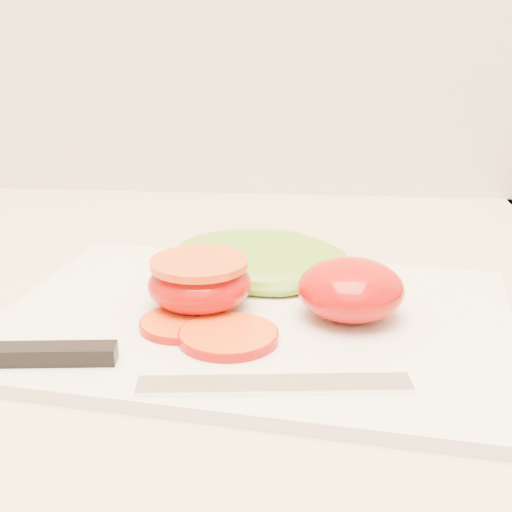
{
  "coord_description": "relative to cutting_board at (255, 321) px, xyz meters",
  "views": [
    {
      "loc": [
        -0.08,
        1.08,
        1.16
      ],
      "look_at": [
        -0.12,
        1.59,
        0.99
      ],
      "focal_mm": 50.0,
      "sensor_mm": 36.0,
      "label": 1
    }
  ],
  "objects": [
    {
      "name": "cutting_board",
      "position": [
        0.0,
        0.0,
        0.0
      ],
      "size": [
        0.42,
        0.33,
        0.01
      ],
      "primitive_type": "cube",
      "rotation": [
        0.0,
        0.0,
        -0.13
      ],
      "color": "white",
      "rests_on": "counter"
    },
    {
      "name": "tomato_half_dome",
      "position": [
        0.07,
        0.0,
        0.03
      ],
      "size": [
        0.08,
        0.08,
        0.04
      ],
      "primitive_type": "ellipsoid",
      "color": "#B10E08",
      "rests_on": "cutting_board"
    },
    {
      "name": "tomato_half_cut",
      "position": [
        -0.04,
        0.01,
        0.03
      ],
      "size": [
        0.08,
        0.08,
        0.04
      ],
      "color": "#B10E08",
      "rests_on": "cutting_board"
    },
    {
      "name": "tomato_slice_0",
      "position": [
        -0.02,
        -0.05,
        0.01
      ],
      "size": [
        0.07,
        0.07,
        0.01
      ],
      "primitive_type": "cylinder",
      "color": "orange",
      "rests_on": "cutting_board"
    },
    {
      "name": "tomato_slice_1",
      "position": [
        -0.05,
        -0.03,
        0.01
      ],
      "size": [
        0.06,
        0.06,
        0.01
      ],
      "primitive_type": "cylinder",
      "color": "orange",
      "rests_on": "cutting_board"
    },
    {
      "name": "lettuce_leaf_0",
      "position": [
        -0.01,
        0.08,
        0.02
      ],
      "size": [
        0.16,
        0.11,
        0.03
      ],
      "primitive_type": "ellipsoid",
      "rotation": [
        0.0,
        0.0,
        0.06
      ],
      "color": "#72B12F",
      "rests_on": "cutting_board"
    },
    {
      "name": "knife",
      "position": [
        -0.07,
        -0.1,
        0.01
      ],
      "size": [
        0.28,
        0.05,
        0.01
      ],
      "rotation": [
        0.0,
        0.0,
        0.11
      ],
      "color": "silver",
      "rests_on": "cutting_board"
    }
  ]
}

